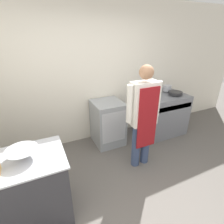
% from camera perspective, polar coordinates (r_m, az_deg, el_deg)
% --- Properties ---
extents(ground_plane, '(14.00, 14.00, 0.00)m').
position_cam_1_polar(ground_plane, '(2.64, 10.25, -28.19)').
color(ground_plane, '#5B5651').
extents(wall_back, '(8.00, 0.05, 2.70)m').
position_cam_1_polar(wall_back, '(3.45, -6.97, 11.83)').
color(wall_back, silver).
rests_on(wall_back, ground_plane).
extents(prep_counter, '(1.08, 0.67, 0.87)m').
position_cam_1_polar(prep_counter, '(2.41, -27.95, -22.35)').
color(prep_counter, '#2D2D33').
rests_on(prep_counter, ground_plane).
extents(stove, '(0.94, 0.76, 0.91)m').
position_cam_1_polar(stove, '(4.06, 15.83, -0.44)').
color(stove, slate).
rests_on(stove, ground_plane).
extents(fridge_unit, '(0.57, 0.60, 0.89)m').
position_cam_1_polar(fridge_unit, '(3.51, -1.36, -3.53)').
color(fridge_unit, '#93999E').
rests_on(fridge_unit, ground_plane).
extents(person_cook, '(0.59, 0.24, 1.69)m').
position_cam_1_polar(person_cook, '(2.73, 10.24, -0.50)').
color(person_cook, '#38476B').
rests_on(person_cook, ground_plane).
extents(mixing_bowl, '(0.33, 0.33, 0.12)m').
position_cam_1_polar(mixing_bowl, '(2.10, -27.17, -12.10)').
color(mixing_bowl, '#B2B5BC').
rests_on(mixing_bowl, prep_counter).
extents(stock_pot, '(0.24, 0.24, 0.22)m').
position_cam_1_polar(stock_pot, '(3.83, 13.09, 7.63)').
color(stock_pot, '#B2B5BC').
rests_on(stock_pot, stove).
extents(saute_pan, '(0.29, 0.29, 0.06)m').
position_cam_1_polar(saute_pan, '(3.92, 19.98, 5.89)').
color(saute_pan, '#262628').
rests_on(saute_pan, stove).
extents(sauce_pot, '(0.19, 0.19, 0.12)m').
position_cam_1_polar(sauce_pot, '(4.09, 17.50, 7.47)').
color(sauce_pot, '#B2B5BC').
rests_on(sauce_pot, stove).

